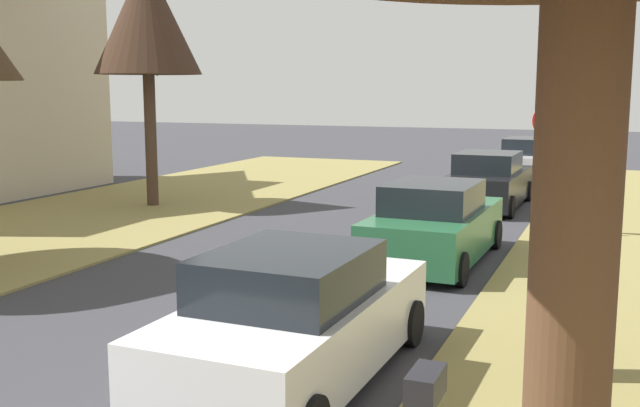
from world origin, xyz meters
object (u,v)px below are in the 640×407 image
(parked_sedan_silver, at_px, (529,161))
(parked_sedan_white, at_px, (296,320))
(street_tree_left_mid_b, at_px, (147,18))
(parked_sedan_black, at_px, (488,182))
(stop_sign_far, at_px, (549,140))
(curbside_mailbox, at_px, (425,405))
(parked_sedan_green, at_px, (435,225))

(parked_sedan_silver, bearing_deg, parked_sedan_white, -90.64)
(street_tree_left_mid_b, height_order, parked_sedan_black, street_tree_left_mid_b)
(parked_sedan_white, xyz_separation_m, parked_sedan_silver, (0.23, 20.27, 0.00))
(stop_sign_far, xyz_separation_m, curbside_mailbox, (0.31, -12.33, -1.14))
(parked_sedan_white, distance_m, curbside_mailbox, 3.24)
(stop_sign_far, bearing_deg, street_tree_left_mid_b, 178.61)
(parked_sedan_green, height_order, curbside_mailbox, parked_sedan_green)
(street_tree_left_mid_b, height_order, curbside_mailbox, street_tree_left_mid_b)
(street_tree_left_mid_b, bearing_deg, parked_sedan_white, -48.53)
(parked_sedan_white, bearing_deg, parked_sedan_black, 90.45)
(parked_sedan_green, bearing_deg, parked_sedan_black, 91.37)
(parked_sedan_black, bearing_deg, street_tree_left_mid_b, -158.75)
(street_tree_left_mid_b, xyz_separation_m, parked_sedan_white, (8.98, -10.16, -4.53))
(curbside_mailbox, bearing_deg, parked_sedan_green, 102.98)
(stop_sign_far, relative_size, street_tree_left_mid_b, 0.43)
(parked_sedan_green, distance_m, curbside_mailbox, 9.13)
(parked_sedan_green, bearing_deg, stop_sign_far, 63.21)
(stop_sign_far, distance_m, curbside_mailbox, 12.39)
(street_tree_left_mid_b, distance_m, parked_sedan_white, 14.29)
(curbside_mailbox, bearing_deg, parked_sedan_black, 97.88)
(parked_sedan_white, bearing_deg, stop_sign_far, 79.69)
(stop_sign_far, relative_size, parked_sedan_green, 0.67)
(street_tree_left_mid_b, xyz_separation_m, parked_sedan_green, (9.04, -3.70, -4.53))
(street_tree_left_mid_b, height_order, parked_sedan_green, street_tree_left_mid_b)
(stop_sign_far, distance_m, parked_sedan_white, 10.17)
(parked_sedan_white, height_order, parked_sedan_green, same)
(parked_sedan_white, height_order, parked_sedan_silver, same)
(stop_sign_far, distance_m, parked_sedan_black, 4.42)
(stop_sign_far, bearing_deg, parked_sedan_green, -116.79)
(parked_sedan_silver, relative_size, curbside_mailbox, 3.49)
(parked_sedan_silver, bearing_deg, street_tree_left_mid_b, -132.29)
(parked_sedan_green, xyz_separation_m, curbside_mailbox, (2.05, -8.89, 0.33))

